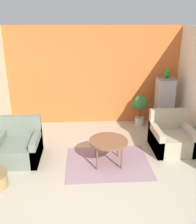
% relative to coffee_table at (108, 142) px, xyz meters
% --- Properties ---
extents(ground_plane, '(20.00, 20.00, 0.00)m').
position_rel_coffee_table_xyz_m(ground_plane, '(-0.17, -1.16, -0.46)').
color(ground_plane, '#B2A893').
rests_on(ground_plane, ground).
extents(wall_back_accent, '(4.64, 0.06, 2.58)m').
position_rel_coffee_table_xyz_m(wall_back_accent, '(-0.17, 2.23, 0.82)').
color(wall_back_accent, orange).
rests_on(wall_back_accent, ground_plane).
extents(area_rug, '(1.64, 1.33, 0.01)m').
position_rel_coffee_table_xyz_m(area_rug, '(-0.00, 0.00, -0.46)').
color(area_rug, gray).
rests_on(area_rug, ground_plane).
extents(coffee_table, '(0.75, 0.75, 0.51)m').
position_rel_coffee_table_xyz_m(coffee_table, '(0.00, 0.00, 0.00)').
color(coffee_table, brown).
rests_on(coffee_table, ground_plane).
extents(armchair_left, '(0.83, 0.88, 0.82)m').
position_rel_coffee_table_xyz_m(armchair_left, '(-1.79, 0.30, -0.21)').
color(armchair_left, slate).
rests_on(armchair_left, ground_plane).
extents(armchair_right, '(0.83, 0.88, 0.82)m').
position_rel_coffee_table_xyz_m(armchair_right, '(1.44, 0.50, -0.21)').
color(armchair_right, tan).
rests_on(armchair_right, ground_plane).
extents(birdcage, '(0.54, 0.54, 1.32)m').
position_rel_coffee_table_xyz_m(birdcage, '(1.64, 1.77, 0.17)').
color(birdcage, slate).
rests_on(birdcage, ground_plane).
extents(parrot, '(0.12, 0.21, 0.25)m').
position_rel_coffee_table_xyz_m(parrot, '(1.64, 1.77, 0.97)').
color(parrot, '#1E842D').
rests_on(parrot, birdcage).
extents(potted_plant, '(0.42, 0.38, 0.83)m').
position_rel_coffee_table_xyz_m(potted_plant, '(1.04, 1.89, 0.09)').
color(potted_plant, beige).
rests_on(potted_plant, ground_plane).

